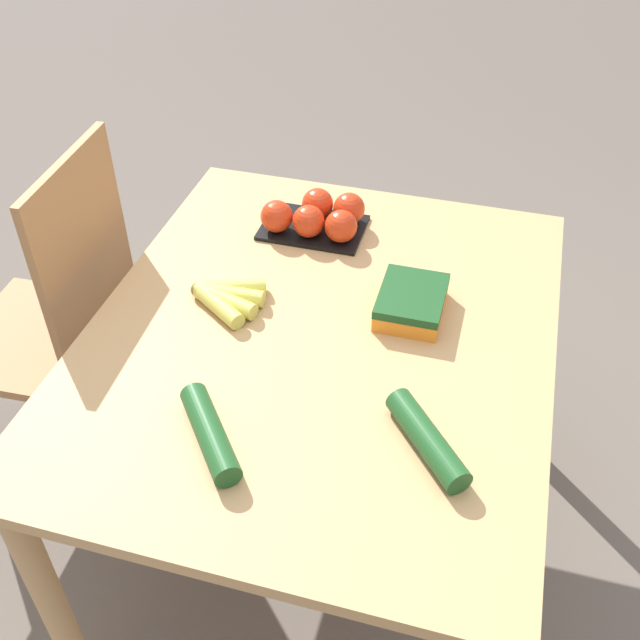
# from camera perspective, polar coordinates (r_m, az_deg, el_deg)

# --- Properties ---
(ground_plane) EXTENTS (12.00, 12.00, 0.00)m
(ground_plane) POSITION_cam_1_polar(r_m,az_deg,el_deg) (2.16, 0.00, -15.49)
(ground_plane) COLOR #665B51
(dining_table) EXTENTS (1.20, 0.99, 0.73)m
(dining_table) POSITION_cam_1_polar(r_m,az_deg,el_deg) (1.67, 0.00, -3.28)
(dining_table) COLOR tan
(dining_table) RESTS_ON ground_plane
(chair) EXTENTS (0.44, 0.42, 1.01)m
(chair) POSITION_cam_1_polar(r_m,az_deg,el_deg) (2.05, -19.02, -0.44)
(chair) COLOR #A87547
(chair) RESTS_ON ground_plane
(banana_bunch) EXTENTS (0.17, 0.17, 0.04)m
(banana_bunch) POSITION_cam_1_polar(r_m,az_deg,el_deg) (1.68, -7.23, 1.75)
(banana_bunch) COLOR brown
(banana_bunch) RESTS_ON dining_table
(tomato_pack) EXTENTS (0.18, 0.26, 0.09)m
(tomato_pack) POSITION_cam_1_polar(r_m,az_deg,el_deg) (1.88, -0.17, 7.85)
(tomato_pack) COLOR black
(tomato_pack) RESTS_ON dining_table
(carrot_bag) EXTENTS (0.18, 0.14, 0.06)m
(carrot_bag) POSITION_cam_1_polar(r_m,az_deg,el_deg) (1.65, 6.99, 1.48)
(carrot_bag) COLOR orange
(carrot_bag) RESTS_ON dining_table
(cucumber_near) EXTENTS (0.20, 0.18, 0.05)m
(cucumber_near) POSITION_cam_1_polar(r_m,az_deg,el_deg) (1.37, 8.16, -8.97)
(cucumber_near) COLOR #1E5123
(cucumber_near) RESTS_ON dining_table
(cucumber_far) EXTENTS (0.20, 0.18, 0.05)m
(cucumber_far) POSITION_cam_1_polar(r_m,az_deg,el_deg) (1.38, -8.38, -8.52)
(cucumber_far) COLOR #1E5123
(cucumber_far) RESTS_ON dining_table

